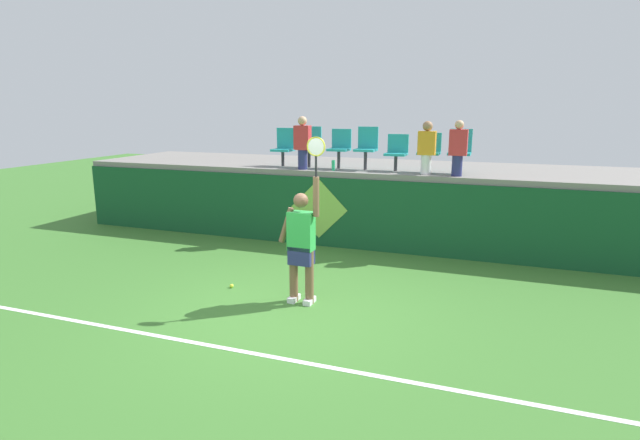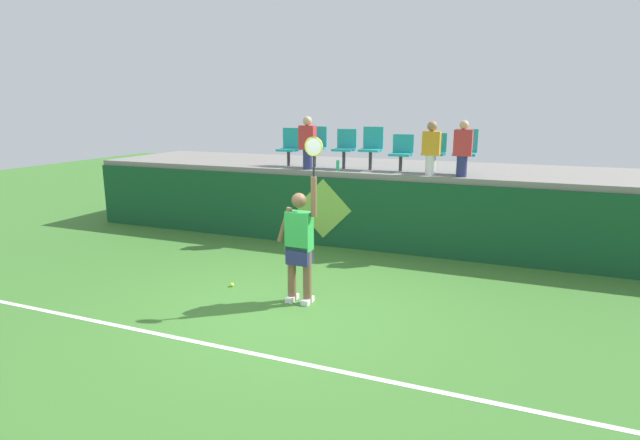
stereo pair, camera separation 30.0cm
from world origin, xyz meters
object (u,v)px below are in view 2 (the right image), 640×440
stadium_chair_4 (402,151)px  stadium_chair_5 (435,150)px  stadium_chair_0 (290,146)px  tennis_ball (232,285)px  spectator_0 (463,148)px  stadium_chair_1 (316,144)px  tennis_player (300,242)px  stadium_chair_2 (345,146)px  stadium_chair_6 (465,149)px  stadium_chair_3 (372,146)px  spectator_1 (431,147)px  spectator_2 (307,142)px  water_bottle (338,165)px

stadium_chair_4 → stadium_chair_5: bearing=-0.1°
stadium_chair_0 → tennis_ball: bearing=-79.9°
tennis_ball → spectator_0: (3.22, 3.22, 2.12)m
stadium_chair_1 → stadium_chair_4: bearing=-0.2°
tennis_player → stadium_chair_2: (-0.65, 3.85, 1.13)m
tennis_ball → spectator_0: spectator_0 is taller
stadium_chair_6 → stadium_chair_5: bearing=-179.2°
tennis_player → stadium_chair_0: (-1.98, 3.85, 1.11)m
stadium_chair_3 → stadium_chair_5: bearing=-0.3°
stadium_chair_2 → stadium_chair_6: bearing=0.1°
stadium_chair_0 → stadium_chair_6: size_ratio=0.96×
tennis_ball → stadium_chair_1: (-0.02, 3.67, 2.07)m
stadium_chair_4 → spectator_0: spectator_0 is taller
spectator_0 → spectator_1: size_ratio=1.02×
stadium_chair_0 → stadium_chair_3: (1.93, -0.00, 0.05)m
spectator_0 → spectator_2: (-3.23, -0.01, 0.04)m
stadium_chair_5 → spectator_0: 0.76m
tennis_player → stadium_chair_0: tennis_player is taller
tennis_player → tennis_ball: 1.62m
tennis_player → stadium_chair_4: tennis_player is taller
stadium_chair_5 → stadium_chair_6: (0.61, 0.01, 0.04)m
stadium_chair_0 → stadium_chair_1: stadium_chair_1 is taller
tennis_ball → stadium_chair_5: stadium_chair_5 is taller
tennis_player → spectator_1: size_ratio=2.39×
tennis_player → water_bottle: bearing=100.8°
spectator_0 → stadium_chair_4: bearing=161.0°
stadium_chair_6 → water_bottle: bearing=-169.7°
stadium_chair_0 → stadium_chair_4: size_ratio=1.12×
water_bottle → stadium_chair_0: bearing=161.0°
tennis_player → stadium_chair_4: (0.61, 3.84, 1.07)m
stadium_chair_1 → stadium_chair_3: size_ratio=0.99×
tennis_ball → stadium_chair_6: (3.22, 3.67, 2.06)m
spectator_1 → stadium_chair_0: bearing=172.9°
water_bottle → stadium_chair_1: (-0.70, 0.46, 0.39)m
tennis_player → stadium_chair_5: 4.20m
spectator_0 → stadium_chair_1: bearing=172.1°
water_bottle → stadium_chair_4: (1.25, 0.45, 0.31)m
stadium_chair_2 → spectator_2: (-0.69, -0.46, 0.11)m
stadium_chair_0 → stadium_chair_6: (3.87, -0.00, 0.03)m
stadium_chair_6 → spectator_0: bearing=-90.0°
stadium_chair_3 → spectator_0: spectator_0 is taller
tennis_player → stadium_chair_0: bearing=117.2°
tennis_ball → stadium_chair_3: 4.40m
stadium_chair_2 → tennis_ball: bearing=-100.5°
stadium_chair_1 → stadium_chair_5: 2.63m
stadium_chair_2 → stadium_chair_4: stadium_chair_2 is taller
stadium_chair_0 → spectator_1: spectator_1 is taller
tennis_player → stadium_chair_2: tennis_player is taller
stadium_chair_1 → spectator_0: 3.27m
tennis_ball → spectator_0: size_ratio=0.06×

